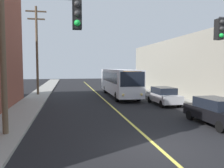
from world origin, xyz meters
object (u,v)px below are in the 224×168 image
object	(u,v)px
city_bus	(119,81)
parked_car_black	(216,111)
utility_pole_mid	(37,47)
traffic_signal_left_corner	(18,42)
parked_car_silver	(164,96)
utility_pole_near	(2,17)

from	to	relation	value
city_bus	parked_car_black	world-z (taller)	city_bus
parked_car_black	utility_pole_mid	distance (m)	21.46
traffic_signal_left_corner	parked_car_silver	bearing A→B (deg)	47.86
utility_pole_mid	parked_car_silver	bearing A→B (deg)	-37.00
parked_car_black	city_bus	bearing A→B (deg)	100.71
city_bus	utility_pole_mid	bearing A→B (deg)	165.18
parked_car_black	utility_pole_mid	world-z (taller)	utility_pole_mid
city_bus	parked_car_silver	xyz separation A→B (m)	(2.70, -6.73, -0.98)
city_bus	traffic_signal_left_corner	xyz separation A→B (m)	(-7.61, -18.12, 2.49)
utility_pole_mid	traffic_signal_left_corner	bearing A→B (deg)	-84.50
traffic_signal_left_corner	parked_car_black	bearing A→B (deg)	20.38
parked_car_black	parked_car_silver	size ratio (longest dim) A/B	1.00
parked_car_black	parked_car_silver	distance (m)	7.56
parked_car_silver	utility_pole_mid	size ratio (longest dim) A/B	0.42
city_bus	parked_car_black	distance (m)	14.57
utility_pole_mid	traffic_signal_left_corner	xyz separation A→B (m)	(1.99, -20.66, -1.64)
parked_car_silver	traffic_signal_left_corner	distance (m)	15.75
utility_pole_mid	traffic_signal_left_corner	distance (m)	20.82
city_bus	parked_car_black	xyz separation A→B (m)	(2.70, -14.29, -0.98)
parked_car_silver	utility_pole_near	xyz separation A→B (m)	(-11.79, -7.58, 5.05)
parked_car_silver	city_bus	bearing A→B (deg)	111.85
parked_car_black	traffic_signal_left_corner	size ratio (longest dim) A/B	0.74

